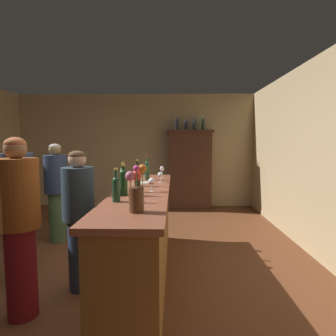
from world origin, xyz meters
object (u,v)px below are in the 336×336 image
(bar_counter, at_px, (143,234))
(wine_bottle_rose, at_px, (137,175))
(display_cabinet, at_px, (190,168))
(cheese_plate, at_px, (143,183))
(display_bottle_left, at_px, (177,124))
(wine_bottle_syrah, at_px, (116,188))
(flower_arrangement, at_px, (136,191))
(wine_glass_rear, at_px, (160,175))
(display_bottle_midleft, at_px, (186,125))
(patron_by_cabinet, at_px, (79,214))
(patron_in_navy, at_px, (19,201))
(wine_glass_front, at_px, (162,169))
(wine_glass_mid, at_px, (152,182))
(patron_redhead, at_px, (19,221))
(patron_in_grey, at_px, (56,189))
(wine_bottle_merlot, at_px, (147,169))
(display_bottle_midright, at_px, (203,123))
(wine_bottle_pinot, at_px, (123,178))
(display_bottle_center, at_px, (194,124))
(wine_bottle_chardonnay, at_px, (124,181))

(bar_counter, height_order, wine_bottle_rose, wine_bottle_rose)
(display_cabinet, height_order, cheese_plate, display_cabinet)
(wine_bottle_rose, xyz_separation_m, display_bottle_left, (0.50, 3.20, 0.81))
(wine_bottle_syrah, height_order, flower_arrangement, flower_arrangement)
(bar_counter, distance_m, wine_glass_rear, 0.84)
(wine_glass_rear, distance_m, display_bottle_midleft, 3.04)
(wine_glass_rear, height_order, patron_by_cabinet, patron_by_cabinet)
(patron_in_navy, bearing_deg, bar_counter, -14.24)
(wine_glass_front, distance_m, wine_glass_mid, 1.24)
(patron_redhead, distance_m, patron_in_grey, 1.95)
(wine_bottle_merlot, bearing_deg, display_bottle_midright, 68.40)
(patron_in_navy, bearing_deg, wine_glass_mid, -19.43)
(display_bottle_left, bearing_deg, wine_bottle_pinot, -99.67)
(display_cabinet, xyz_separation_m, flower_arrangement, (-0.66, -4.45, 0.24))
(wine_bottle_merlot, height_order, wine_bottle_pinot, wine_bottle_merlot)
(wine_bottle_syrah, relative_size, patron_in_navy, 0.18)
(bar_counter, xyz_separation_m, display_bottle_midright, (1.02, 3.44, 1.47))
(cheese_plate, height_order, display_bottle_center, display_bottle_center)
(wine_bottle_syrah, height_order, patron_in_grey, patron_in_grey)
(wine_bottle_chardonnay, distance_m, patron_redhead, 0.98)
(display_bottle_midright, bearing_deg, display_cabinet, 180.00)
(display_bottle_left, bearing_deg, wine_glass_front, -95.97)
(wine_glass_mid, height_order, wine_glass_rear, wine_glass_mid)
(display_bottle_midright, bearing_deg, patron_in_navy, -125.34)
(wine_bottle_rose, relative_size, patron_in_grey, 0.21)
(patron_by_cabinet, bearing_deg, wine_bottle_pinot, 0.58)
(wine_bottle_pinot, bearing_deg, cheese_plate, 75.95)
(display_bottle_midleft, relative_size, patron_in_navy, 0.17)
(wine_bottle_merlot, xyz_separation_m, wine_bottle_chardonnay, (-0.12, -1.15, -0.01))
(wine_bottle_chardonnay, distance_m, patron_in_grey, 2.05)
(wine_bottle_merlot, relative_size, display_bottle_center, 1.10)
(bar_counter, relative_size, display_bottle_center, 9.05)
(bar_counter, bearing_deg, wine_bottle_syrah, -103.98)
(display_cabinet, bearing_deg, wine_glass_rear, -100.88)
(wine_glass_mid, bearing_deg, display_cabinet, 80.28)
(wine_glass_rear, bearing_deg, wine_bottle_merlot, 128.76)
(wine_bottle_rose, xyz_separation_m, patron_in_navy, (-1.33, -0.23, -0.28))
(wine_bottle_syrah, relative_size, patron_redhead, 0.19)
(patron_redhead, bearing_deg, wine_glass_rear, 32.33)
(wine_bottle_chardonnay, distance_m, patron_in_navy, 1.35)
(display_cabinet, relative_size, display_bottle_center, 5.88)
(wine_glass_mid, bearing_deg, display_bottle_midright, 75.79)
(wine_bottle_syrah, bearing_deg, patron_in_navy, 152.54)
(wine_bottle_chardonnay, distance_m, flower_arrangement, 0.69)
(wine_glass_front, height_order, display_bottle_midleft, display_bottle_midleft)
(wine_bottle_syrah, height_order, display_bottle_left, display_bottle_left)
(display_bottle_midleft, xyz_separation_m, patron_by_cabinet, (-1.28, -3.69, -1.16))
(wine_bottle_pinot, bearing_deg, patron_redhead, -144.07)
(patron_in_navy, bearing_deg, wine_bottle_syrah, -41.40)
(wine_bottle_merlot, relative_size, patron_in_grey, 0.22)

